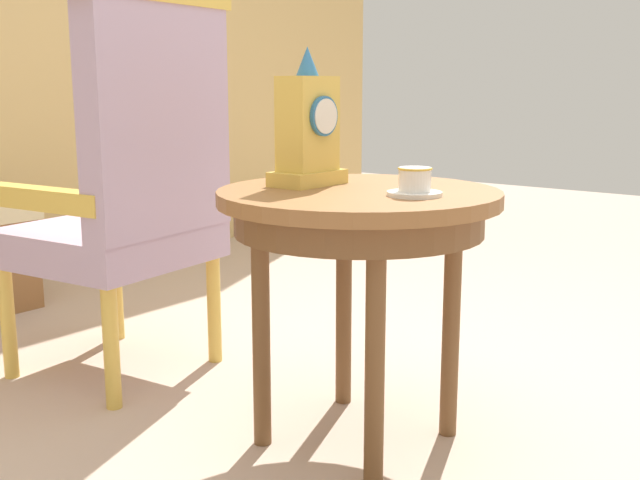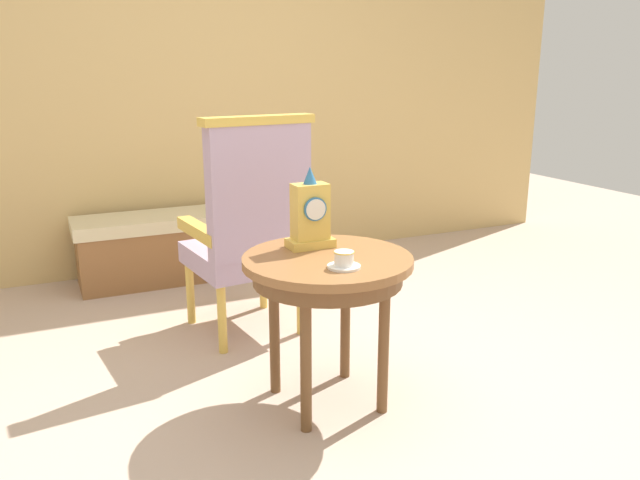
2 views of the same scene
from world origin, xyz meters
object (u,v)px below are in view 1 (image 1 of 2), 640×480
at_px(armchair, 132,184).
at_px(teacup_left, 414,183).
at_px(mantel_clock, 307,131).
at_px(side_table, 358,222).

bearing_deg(armchair, teacup_left, -86.96).
bearing_deg(mantel_clock, side_table, -85.47).
distance_m(teacup_left, mantel_clock, 0.33).
height_order(teacup_left, mantel_clock, mantel_clock).
bearing_deg(armchair, side_table, -85.66).
bearing_deg(mantel_clock, teacup_left, -89.54).
distance_m(side_table, teacup_left, 0.19).
relative_size(mantel_clock, armchair, 0.29).
distance_m(mantel_clock, armchair, 0.66).
xyz_separation_m(side_table, mantel_clock, (-0.01, 0.15, 0.21)).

